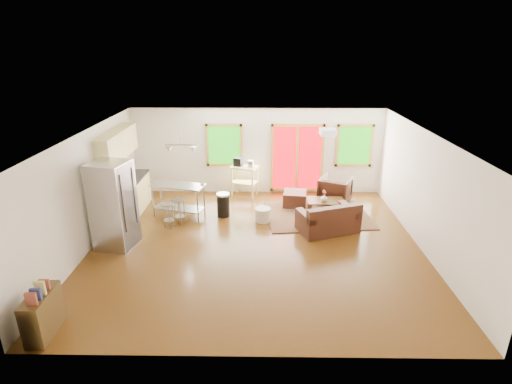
{
  "coord_description": "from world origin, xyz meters",
  "views": [
    {
      "loc": [
        0.12,
        -8.21,
        4.43
      ],
      "look_at": [
        0.0,
        0.3,
        1.2
      ],
      "focal_mm": 28.0,
      "sensor_mm": 36.0,
      "label": 1
    }
  ],
  "objects_px": {
    "loveseat": "(329,220)",
    "refrigerator": "(114,205)",
    "coffee_table": "(325,202)",
    "ottoman": "(295,199)",
    "kitchen_cart": "(244,170)",
    "island": "(178,195)",
    "rug": "(317,214)",
    "armchair": "(335,189)"
  },
  "relations": [
    {
      "from": "refrigerator",
      "to": "armchair",
      "type": "bearing_deg",
      "value": 37.92
    },
    {
      "from": "island",
      "to": "ottoman",
      "type": "bearing_deg",
      "value": 13.41
    },
    {
      "from": "coffee_table",
      "to": "ottoman",
      "type": "bearing_deg",
      "value": 145.08
    },
    {
      "from": "refrigerator",
      "to": "kitchen_cart",
      "type": "height_order",
      "value": "refrigerator"
    },
    {
      "from": "coffee_table",
      "to": "kitchen_cart",
      "type": "xyz_separation_m",
      "value": [
        -2.27,
        1.32,
        0.47
      ]
    },
    {
      "from": "rug",
      "to": "island",
      "type": "xyz_separation_m",
      "value": [
        -3.73,
        -0.11,
        0.6
      ]
    },
    {
      "from": "island",
      "to": "kitchen_cart",
      "type": "bearing_deg",
      "value": 42.27
    },
    {
      "from": "ottoman",
      "to": "loveseat",
      "type": "bearing_deg",
      "value": -66.71
    },
    {
      "from": "island",
      "to": "loveseat",
      "type": "bearing_deg",
      "value": -12.85
    },
    {
      "from": "refrigerator",
      "to": "island",
      "type": "relative_size",
      "value": 1.32
    },
    {
      "from": "rug",
      "to": "coffee_table",
      "type": "xyz_separation_m",
      "value": [
        0.22,
        0.09,
        0.33
      ]
    },
    {
      "from": "kitchen_cart",
      "to": "coffee_table",
      "type": "bearing_deg",
      "value": -30.09
    },
    {
      "from": "loveseat",
      "to": "ottoman",
      "type": "bearing_deg",
      "value": 93.37
    },
    {
      "from": "coffee_table",
      "to": "ottoman",
      "type": "height_order",
      "value": "ottoman"
    },
    {
      "from": "ottoman",
      "to": "rug",
      "type": "bearing_deg",
      "value": -48.52
    },
    {
      "from": "refrigerator",
      "to": "ottoman",
      "type": "bearing_deg",
      "value": 41.54
    },
    {
      "from": "rug",
      "to": "kitchen_cart",
      "type": "bearing_deg",
      "value": 145.52
    },
    {
      "from": "island",
      "to": "kitchen_cart",
      "type": "relative_size",
      "value": 1.28
    },
    {
      "from": "ottoman",
      "to": "kitchen_cart",
      "type": "relative_size",
      "value": 0.54
    },
    {
      "from": "coffee_table",
      "to": "ottoman",
      "type": "xyz_separation_m",
      "value": [
        -0.79,
        0.55,
        -0.13
      ]
    },
    {
      "from": "armchair",
      "to": "island",
      "type": "xyz_separation_m",
      "value": [
        -4.34,
        -0.99,
        0.18
      ]
    },
    {
      "from": "island",
      "to": "kitchen_cart",
      "type": "distance_m",
      "value": 2.27
    },
    {
      "from": "ottoman",
      "to": "island",
      "type": "relative_size",
      "value": 0.42
    },
    {
      "from": "ottoman",
      "to": "refrigerator",
      "type": "relative_size",
      "value": 0.32
    },
    {
      "from": "rug",
      "to": "island",
      "type": "distance_m",
      "value": 3.78
    },
    {
      "from": "armchair",
      "to": "kitchen_cart",
      "type": "xyz_separation_m",
      "value": [
        -2.66,
        0.54,
        0.38
      ]
    },
    {
      "from": "ottoman",
      "to": "kitchen_cart",
      "type": "xyz_separation_m",
      "value": [
        -1.49,
        0.77,
        0.6
      ]
    },
    {
      "from": "rug",
      "to": "kitchen_cart",
      "type": "height_order",
      "value": "kitchen_cart"
    },
    {
      "from": "rug",
      "to": "armchair",
      "type": "relative_size",
      "value": 3.15
    },
    {
      "from": "kitchen_cart",
      "to": "rug",
      "type": "bearing_deg",
      "value": -34.48
    },
    {
      "from": "refrigerator",
      "to": "island",
      "type": "distance_m",
      "value": 2.03
    },
    {
      "from": "coffee_table",
      "to": "island",
      "type": "distance_m",
      "value": 3.96
    },
    {
      "from": "rug",
      "to": "ottoman",
      "type": "distance_m",
      "value": 0.88
    },
    {
      "from": "loveseat",
      "to": "coffee_table",
      "type": "relative_size",
      "value": 1.61
    },
    {
      "from": "armchair",
      "to": "ottoman",
      "type": "bearing_deg",
      "value": 36.14
    },
    {
      "from": "ottoman",
      "to": "refrigerator",
      "type": "xyz_separation_m",
      "value": [
        -4.25,
        -2.42,
        0.79
      ]
    },
    {
      "from": "loveseat",
      "to": "island",
      "type": "xyz_separation_m",
      "value": [
        -3.86,
        0.88,
        0.32
      ]
    },
    {
      "from": "refrigerator",
      "to": "kitchen_cart",
      "type": "relative_size",
      "value": 1.69
    },
    {
      "from": "loveseat",
      "to": "refrigerator",
      "type": "relative_size",
      "value": 0.81
    },
    {
      "from": "loveseat",
      "to": "coffee_table",
      "type": "height_order",
      "value": "loveseat"
    },
    {
      "from": "loveseat",
      "to": "island",
      "type": "height_order",
      "value": "island"
    },
    {
      "from": "refrigerator",
      "to": "coffee_table",
      "type": "bearing_deg",
      "value": 32.27
    }
  ]
}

